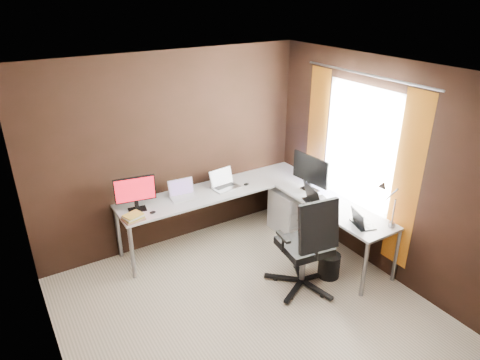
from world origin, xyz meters
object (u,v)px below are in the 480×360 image
monitor_right (310,171)px  laptop_silver (224,183)px  office_chair (305,261)px  wastebasket (329,265)px  laptop_white (183,193)px  laptop_black_big (317,201)px  drawer_pedestal (290,211)px  monitor_left (135,192)px  laptop_black_small (361,222)px  desk_lamp (387,200)px  book_stack (133,217)px

monitor_right → laptop_silver: (-0.89, 0.68, -0.22)m
office_chair → wastebasket: 0.42m
laptop_white → laptop_silver: size_ratio=0.92×
laptop_black_big → office_chair: size_ratio=0.40×
drawer_pedestal → laptop_silver: (-0.85, 0.37, 0.48)m
monitor_right → office_chair: size_ratio=0.50×
laptop_silver → office_chair: size_ratio=0.32×
monitor_left → wastebasket: (1.78, -1.47, -0.82)m
monitor_right → laptop_black_small: bearing=169.7°
office_chair → laptop_silver: bearing=106.4°
monitor_right → office_chair: 1.23m
monitor_left → laptop_white: bearing=11.4°
laptop_black_big → drawer_pedestal: bearing=3.3°
monitor_left → office_chair: (1.41, -1.46, -0.62)m
desk_lamp → laptop_black_small: bearing=151.4°
drawer_pedestal → office_chair: size_ratio=0.51×
office_chair → monitor_left: bearing=142.0°
monitor_left → book_stack: monitor_left is taller
drawer_pedestal → laptop_black_small: size_ratio=1.87×
monitor_right → laptop_silver: 1.14m
laptop_black_small → wastebasket: laptop_black_small is taller
laptop_white → laptop_black_big: laptop_black_big is taller
desk_lamp → book_stack: bearing=152.7°
laptop_black_big → book_stack: laptop_black_big is taller
book_stack → desk_lamp: (2.32, -1.59, 0.29)m
monitor_left → laptop_black_small: size_ratio=1.50×
laptop_silver → laptop_white: bearing=171.2°
monitor_left → laptop_black_big: monitor_left is taller
laptop_black_small → office_chair: size_ratio=0.27×
drawer_pedestal → monitor_right: bearing=-81.0°
laptop_black_small → book_stack: laptop_black_small is taller
monitor_right → office_chair: bearing=133.7°
monitor_left → book_stack: bearing=-108.6°
monitor_left → desk_lamp: desk_lamp is taller
monitor_right → laptop_black_big: bearing=147.7°
laptop_silver → laptop_black_small: (0.81, -1.67, -0.01)m
laptop_silver → wastebasket: size_ratio=1.28×
drawer_pedestal → laptop_silver: 1.04m
monitor_left → desk_lamp: size_ratio=0.92×
laptop_black_small → office_chair: office_chair is taller
laptop_white → desk_lamp: size_ratio=0.66×
laptop_white → desk_lamp: (1.60, -1.83, 0.28)m
book_stack → laptop_silver: bearing=9.5°
monitor_left → laptop_black_big: 2.18m
laptop_white → wastebasket: (1.17, -1.49, -0.63)m
drawer_pedestal → wastebasket: drawer_pedestal is taller
monitor_left → office_chair: size_ratio=0.41×
wastebasket → laptop_black_small: bearing=-41.5°
laptop_black_big → wastebasket: laptop_black_big is taller
laptop_black_big → desk_lamp: size_ratio=0.90×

